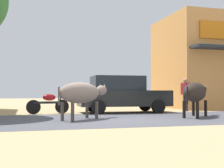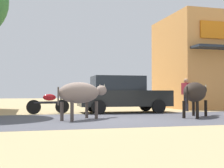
% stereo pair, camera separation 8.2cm
% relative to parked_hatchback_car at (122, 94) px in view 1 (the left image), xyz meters
% --- Properties ---
extents(ground, '(80.00, 80.00, 0.00)m').
position_rel_parked_hatchback_car_xyz_m(ground, '(-1.58, -3.14, -0.84)').
color(ground, tan).
extents(asphalt_road, '(72.00, 5.34, 0.00)m').
position_rel_parked_hatchback_car_xyz_m(asphalt_road, '(-1.58, -3.14, -0.84)').
color(asphalt_road, '#4B4C54').
rests_on(asphalt_road, ground).
extents(storefront_right_club, '(7.15, 5.64, 5.34)m').
position_rel_parked_hatchback_car_xyz_m(storefront_right_club, '(7.28, 3.08, 1.83)').
color(storefront_right_club, '#D5914E').
rests_on(storefront_right_club, ground).
extents(parked_hatchback_car, '(4.13, 2.01, 1.64)m').
position_rel_parked_hatchback_car_xyz_m(parked_hatchback_car, '(0.00, 0.00, 0.00)').
color(parked_hatchback_car, black).
rests_on(parked_hatchback_car, ground).
extents(parked_motorcycle, '(1.81, 0.39, 1.05)m').
position_rel_parked_hatchback_car_xyz_m(parked_motorcycle, '(-3.24, 0.05, -0.38)').
color(parked_motorcycle, black).
rests_on(parked_motorcycle, ground).
extents(cow_near_brown, '(2.16, 2.00, 1.25)m').
position_rel_parked_hatchback_car_xyz_m(cow_near_brown, '(-2.37, -3.12, 0.04)').
color(cow_near_brown, '#7D6B61').
rests_on(cow_near_brown, ground).
extents(cow_far_dark, '(2.11, 2.15, 1.28)m').
position_rel_parked_hatchback_car_xyz_m(cow_far_dark, '(1.88, -3.16, 0.07)').
color(cow_far_dark, '#2C231D').
rests_on(cow_far_dark, ground).
extents(pedestrian_by_shop, '(0.35, 0.61, 1.59)m').
position_rel_parked_hatchback_car_xyz_m(pedestrian_by_shop, '(3.31, 0.20, 0.09)').
color(pedestrian_by_shop, '#262633').
rests_on(pedestrian_by_shop, ground).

